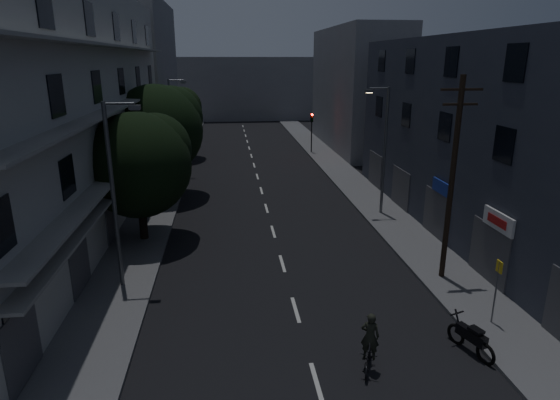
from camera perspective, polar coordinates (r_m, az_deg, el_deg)
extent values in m
plane|color=black|center=(36.59, -2.35, 1.37)|extent=(160.00, 160.00, 0.00)
cube|color=#565659|center=(36.81, -14.08, 1.09)|extent=(3.00, 90.00, 0.15)
cube|color=#565659|center=(37.84, 9.05, 1.82)|extent=(3.00, 90.00, 0.15)
cube|color=beige|center=(15.81, 4.49, -21.33)|extent=(0.15, 2.00, 0.01)
cube|color=beige|center=(19.48, 1.92, -13.21)|extent=(0.15, 2.00, 0.01)
cube|color=beige|center=(23.45, 0.28, -7.73)|extent=(0.15, 2.00, 0.01)
cube|color=beige|center=(27.58, -0.84, -3.86)|extent=(0.15, 2.00, 0.01)
cube|color=beige|center=(31.81, -1.66, -1.01)|extent=(0.15, 2.00, 0.01)
cube|color=beige|center=(36.10, -2.29, 1.17)|extent=(0.15, 2.00, 0.01)
cube|color=beige|center=(40.44, -2.78, 2.88)|extent=(0.15, 2.00, 0.01)
cube|color=beige|center=(44.82, -3.18, 4.26)|extent=(0.15, 2.00, 0.01)
cube|color=beige|center=(49.21, -3.51, 5.40)|extent=(0.15, 2.00, 0.01)
cube|color=beige|center=(53.62, -3.78, 6.35)|extent=(0.15, 2.00, 0.01)
cube|color=beige|center=(58.05, -4.02, 7.15)|extent=(0.15, 2.00, 0.01)
cube|color=beige|center=(62.48, -4.22, 7.84)|extent=(0.15, 2.00, 0.01)
cube|color=beige|center=(66.93, -4.40, 8.44)|extent=(0.15, 2.00, 0.01)
cube|color=beige|center=(71.38, -4.55, 8.96)|extent=(0.15, 2.00, 0.01)
cube|color=#A9A9A4|center=(29.83, -25.42, 9.95)|extent=(6.00, 36.00, 14.00)
cube|color=black|center=(16.57, -29.28, -13.44)|extent=(0.06, 1.60, 1.60)
cube|color=black|center=(21.65, -23.45, -5.63)|extent=(0.06, 1.60, 1.60)
cube|color=black|center=(27.10, -19.99, -0.83)|extent=(0.06, 1.60, 1.60)
cube|color=black|center=(32.75, -17.72, 2.34)|extent=(0.06, 1.60, 1.60)
cube|color=black|center=(38.50, -16.11, 4.57)|extent=(0.06, 1.60, 1.60)
cube|color=black|center=(44.32, -14.92, 6.21)|extent=(0.06, 1.60, 1.60)
cube|color=black|center=(15.34, -30.97, -2.95)|extent=(0.06, 1.60, 1.60)
cube|color=black|center=(20.72, -24.48, 2.60)|extent=(0.06, 1.60, 1.60)
cube|color=black|center=(26.36, -20.69, 5.81)|extent=(0.06, 1.60, 1.60)
cube|color=black|center=(32.14, -18.23, 7.87)|extent=(0.06, 1.60, 1.60)
cube|color=black|center=(37.99, -16.50, 9.29)|extent=(0.06, 1.60, 1.60)
cube|color=black|center=(43.87, -15.23, 10.32)|extent=(0.06, 1.60, 1.60)
cube|color=black|center=(20.25, -25.59, 11.40)|extent=(0.06, 1.60, 1.60)
cube|color=black|center=(26.00, -21.43, 12.73)|extent=(0.06, 1.60, 1.60)
cube|color=black|center=(31.84, -18.76, 13.55)|extent=(0.06, 1.60, 1.60)
cube|color=black|center=(37.74, -16.92, 14.10)|extent=(0.06, 1.60, 1.60)
cube|color=black|center=(43.66, -15.56, 14.49)|extent=(0.06, 1.60, 1.60)
cube|color=black|center=(20.29, -26.80, 20.38)|extent=(0.06, 1.60, 1.60)
cube|color=black|center=(26.03, -22.22, 19.75)|extent=(0.06, 1.60, 1.60)
cube|color=black|center=(31.87, -19.33, 19.28)|extent=(0.06, 1.60, 1.60)
cube|color=black|center=(37.76, -17.35, 18.94)|extent=(0.06, 1.60, 1.60)
cube|color=black|center=(43.67, -15.91, 18.67)|extent=(0.06, 1.60, 1.60)
cube|color=gray|center=(29.35, -18.20, 4.69)|extent=(1.00, 32.40, 0.12)
cube|color=gray|center=(28.89, -18.78, 10.90)|extent=(1.00, 32.40, 0.12)
cube|color=gray|center=(28.79, -19.41, 17.23)|extent=(1.00, 32.40, 0.12)
cube|color=gray|center=(29.56, -18.23, 2.98)|extent=(0.80, 32.40, 0.12)
cube|color=#424247|center=(16.86, -28.94, -15.22)|extent=(0.06, 2.40, 2.40)
cube|color=#424247|center=(21.87, -23.24, -7.08)|extent=(0.06, 2.40, 2.40)
cube|color=#424247|center=(27.28, -19.85, -2.03)|extent=(0.06, 2.40, 2.40)
cube|color=#424247|center=(32.89, -17.61, 1.33)|extent=(0.06, 2.40, 2.40)
cube|color=#424247|center=(38.63, -16.02, 3.70)|extent=(0.06, 2.40, 2.40)
cube|color=#424247|center=(44.43, -14.85, 5.45)|extent=(0.06, 2.40, 2.40)
cube|color=#2D313D|center=(28.54, 24.36, 6.78)|extent=(6.00, 28.00, 11.00)
cube|color=black|center=(21.80, 25.64, 6.07)|extent=(0.06, 1.40, 1.50)
cube|color=black|center=(26.56, 19.45, 8.42)|extent=(0.06, 1.40, 1.50)
cube|color=black|center=(31.56, 15.13, 9.99)|extent=(0.06, 1.40, 1.50)
cube|color=black|center=(36.70, 11.98, 11.09)|extent=(0.06, 1.40, 1.50)
cube|color=black|center=(21.53, 26.78, 14.70)|extent=(0.06, 1.40, 1.50)
cube|color=black|center=(26.33, 20.17, 15.53)|extent=(0.06, 1.40, 1.50)
cube|color=black|center=(31.37, 15.61, 15.98)|extent=(0.06, 1.40, 1.50)
cube|color=black|center=(36.54, 12.31, 16.24)|extent=(0.06, 1.40, 1.50)
cube|color=#424247|center=(23.09, 24.08, -5.93)|extent=(0.06, 3.00, 2.60)
cube|color=#424247|center=(27.63, 18.44, -1.66)|extent=(0.06, 3.00, 2.60)
cube|color=#424247|center=(32.46, 14.46, 1.39)|extent=(0.06, 3.00, 2.60)
cube|color=#424247|center=(37.48, 11.52, 3.63)|extent=(0.06, 3.00, 2.60)
cube|color=silver|center=(22.09, 25.09, -2.34)|extent=(0.12, 2.20, 0.80)
cube|color=#B21414|center=(22.05, 24.91, -2.36)|extent=(0.02, 1.40, 0.36)
cube|color=navy|center=(26.70, 19.08, 1.46)|extent=(0.12, 2.00, 0.70)
cube|color=slate|center=(58.95, -16.36, 14.50)|extent=(6.00, 20.00, 16.00)
cube|color=slate|center=(54.26, 9.22, 13.21)|extent=(6.00, 20.00, 13.00)
cube|color=slate|center=(80.35, -4.91, 13.41)|extent=(24.00, 8.00, 10.00)
cylinder|color=black|center=(26.69, -16.51, -0.67)|extent=(0.44, 0.44, 3.78)
sphere|color=black|center=(26.13, -16.92, 4.07)|extent=(5.67, 5.67, 5.67)
sphere|color=black|center=(26.54, -14.98, 5.99)|extent=(3.97, 3.97, 3.97)
sphere|color=black|center=(25.64, -18.77, 4.64)|extent=(3.68, 3.68, 3.68)
cylinder|color=black|center=(34.87, -14.49, 3.97)|extent=(0.44, 0.44, 4.30)
sphere|color=black|center=(34.41, -14.81, 8.16)|extent=(6.48, 6.48, 6.48)
sphere|color=black|center=(34.98, -13.13, 9.75)|extent=(4.54, 4.54, 4.54)
sphere|color=black|center=(33.83, -16.39, 8.73)|extent=(4.21, 4.21, 4.21)
cylinder|color=black|center=(48.27, -12.80, 7.29)|extent=(0.44, 0.44, 3.85)
sphere|color=black|center=(47.95, -12.98, 10.01)|extent=(5.75, 5.75, 5.75)
sphere|color=black|center=(48.51, -11.92, 11.01)|extent=(4.03, 4.03, 4.03)
sphere|color=black|center=(47.42, -13.97, 10.40)|extent=(3.74, 3.74, 3.74)
cylinder|color=black|center=(50.28, 3.86, 7.66)|extent=(0.12, 0.12, 3.20)
cube|color=black|center=(49.99, 3.91, 9.98)|extent=(0.28, 0.22, 0.90)
sphere|color=#FF0C05|center=(49.81, 3.95, 10.33)|extent=(0.22, 0.22, 0.22)
sphere|color=#3F330C|center=(49.84, 3.94, 9.99)|extent=(0.22, 0.22, 0.22)
sphere|color=black|center=(49.88, 3.94, 9.65)|extent=(0.22, 0.22, 0.22)
cylinder|color=black|center=(50.39, -11.16, 7.40)|extent=(0.12, 0.12, 3.20)
cube|color=black|center=(50.11, -11.29, 9.71)|extent=(0.28, 0.22, 0.90)
sphere|color=black|center=(49.92, -11.32, 10.07)|extent=(0.22, 0.22, 0.22)
sphere|color=#3F330C|center=(49.96, -11.30, 9.73)|extent=(0.22, 0.22, 0.22)
sphere|color=#0CFF26|center=(49.99, -11.28, 9.39)|extent=(0.22, 0.22, 0.22)
cylinder|color=#525559|center=(20.84, -19.64, 0.23)|extent=(0.18, 0.18, 8.00)
cylinder|color=#525559|center=(20.01, -19.05, 11.05)|extent=(1.20, 0.10, 0.10)
cube|color=#525559|center=(19.90, -17.29, 10.75)|extent=(0.45, 0.25, 0.18)
cube|color=#4C4C4C|center=(19.91, -17.26, 10.46)|extent=(0.35, 0.18, 0.04)
cylinder|color=#595C61|center=(30.21, 12.63, 5.75)|extent=(0.18, 0.18, 8.00)
cylinder|color=#595C61|center=(29.54, 12.00, 13.19)|extent=(1.20, 0.10, 0.10)
cube|color=#595C61|center=(29.36, 10.84, 12.94)|extent=(0.45, 0.25, 0.18)
cube|color=#FFD88C|center=(29.37, 10.83, 12.74)|extent=(0.35, 0.18, 0.04)
cylinder|color=slate|center=(41.16, -13.08, 8.60)|extent=(0.18, 0.18, 8.00)
cylinder|color=slate|center=(40.75, -12.59, 14.07)|extent=(1.20, 0.10, 0.10)
cube|color=slate|center=(40.70, -11.71, 13.91)|extent=(0.45, 0.25, 0.18)
cube|color=#4C4C4C|center=(40.71, -11.70, 13.77)|extent=(0.35, 0.18, 0.04)
cylinder|color=black|center=(21.64, 20.20, 2.14)|extent=(0.24, 0.24, 9.00)
cube|color=black|center=(21.06, 21.29, 12.45)|extent=(1.80, 0.10, 0.10)
cube|color=black|center=(21.10, 21.11, 10.83)|extent=(1.50, 0.10, 0.10)
cylinder|color=#595B60|center=(19.51, 24.79, -10.20)|extent=(0.06, 0.06, 2.50)
cube|color=yellow|center=(19.08, 25.18, -7.38)|extent=(0.05, 0.35, 0.45)
torus|color=black|center=(17.77, 23.77, -16.83)|extent=(0.36, 0.77, 0.77)
torus|color=black|center=(18.47, 20.64, -15.06)|extent=(0.36, 0.77, 0.77)
cube|color=black|center=(17.93, 22.30, -14.99)|extent=(0.65, 1.22, 0.38)
cube|color=black|center=(17.70, 22.80, -14.42)|extent=(0.47, 0.57, 0.11)
cylinder|color=black|center=(18.20, 20.93, -13.82)|extent=(0.22, 0.47, 0.92)
cube|color=black|center=(18.10, 20.79, -12.78)|extent=(0.58, 0.24, 0.04)
imported|color=black|center=(16.32, 10.76, -18.38)|extent=(1.13, 1.72, 0.85)
imported|color=black|center=(15.87, 10.92, -15.97)|extent=(0.70, 0.59, 1.63)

